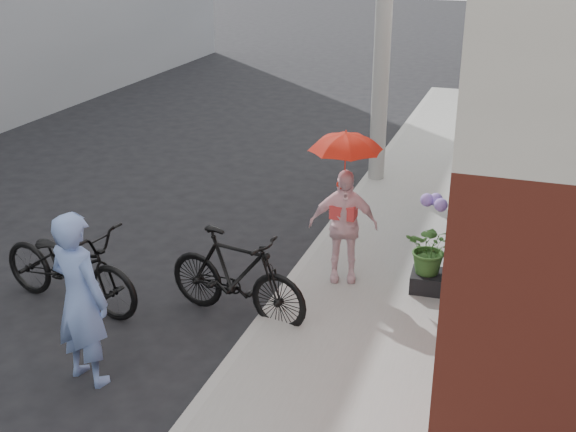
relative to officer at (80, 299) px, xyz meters
The scene contains 10 objects.
ground 1.26m from the officer, 65.65° to the left, with size 80.00×80.00×0.00m, color black.
sidewalk 3.82m from the officer, 48.64° to the left, with size 2.20×24.00×0.12m, color gray.
curb 3.20m from the officer, 65.06° to the left, with size 0.12×24.00×0.12m, color #9E9E99.
officer is the anchor object (origin of this frame).
bike_left 1.68m from the officer, 129.82° to the left, with size 0.72×2.06×1.08m, color black.
bike_right 1.93m from the officer, 59.51° to the left, with size 0.52×1.84×1.10m, color black.
kimono_woman 3.38m from the officer, 55.64° to the left, with size 0.85×0.35×1.45m, color #F9D1D8.
parasol 3.54m from the officer, 55.64° to the left, with size 0.85×0.85×0.74m, color red.
planter 4.19m from the officer, 43.55° to the left, with size 0.43×0.43×0.22m, color black.
potted_plant 4.14m from the officer, 43.55° to the left, with size 0.60×0.52×0.66m, color #325B24.
Camera 1 is at (3.60, -6.00, 4.32)m, focal length 45.00 mm.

